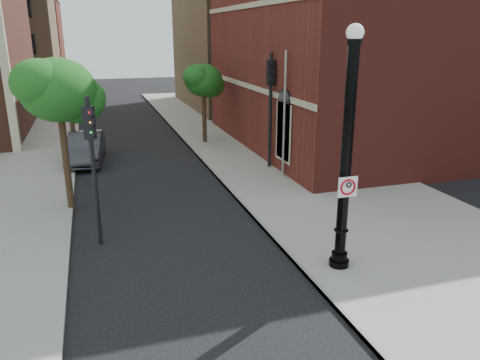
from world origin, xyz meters
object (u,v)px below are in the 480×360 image
object	(u,v)px
traffic_signal_left	(92,148)
traffic_signal_right	(271,92)
parked_car	(86,148)
lamppost	(346,165)
no_parking_sign	(348,187)

from	to	relation	value
traffic_signal_left	traffic_signal_right	bearing A→B (deg)	59.66
parked_car	traffic_signal_right	xyz separation A→B (m)	(8.28, -3.82, 2.88)
lamppost	parked_car	bearing A→B (deg)	115.56
no_parking_sign	traffic_signal_right	bearing A→B (deg)	81.15
traffic_signal_right	no_parking_sign	bearing A→B (deg)	-103.05
no_parking_sign	traffic_signal_right	xyz separation A→B (m)	(1.74, 10.02, 1.19)
no_parking_sign	traffic_signal_right	world-z (taller)	traffic_signal_right
lamppost	traffic_signal_left	world-z (taller)	lamppost
parked_car	traffic_signal_left	world-z (taller)	traffic_signal_left
no_parking_sign	traffic_signal_left	world-z (taller)	traffic_signal_left
parked_car	lamppost	bearing A→B (deg)	-58.85
lamppost	parked_car	size ratio (longest dim) A/B	1.42
lamppost	no_parking_sign	world-z (taller)	lamppost
lamppost	parked_car	distance (m)	15.32
traffic_signal_right	traffic_signal_left	bearing A→B (deg)	-144.97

